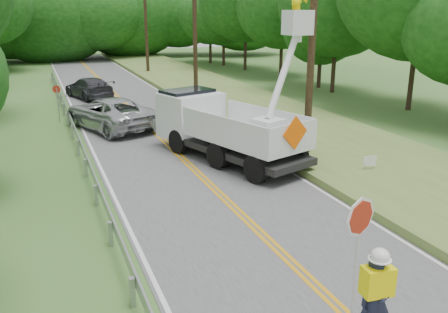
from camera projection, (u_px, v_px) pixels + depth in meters
name	position (u px, v px, depth m)	size (l,w,h in m)	color
ground	(321.00, 291.00, 10.92)	(140.00, 140.00, 0.00)	#376328
road	(164.00, 141.00, 23.35)	(7.20, 96.00, 0.03)	#49494B
guardrail	(76.00, 133.00, 22.58)	(0.18, 48.00, 0.77)	#A0A2A9
utility_poles	(235.00, 26.00, 26.24)	(1.60, 43.30, 10.00)	black
tall_grass_verge	(292.00, 125.00, 25.81)	(7.00, 96.00, 0.30)	#596E35
treeline_right	(321.00, 7.00, 37.01)	(11.11, 51.97, 11.95)	#332319
treeline_horizon	(59.00, 15.00, 58.75)	(56.55, 14.44, 12.18)	#11410F
flagger	(375.00, 294.00, 8.89)	(1.17, 0.52, 3.05)	#191E33
bucket_truck	(218.00, 118.00, 20.69)	(5.33, 7.97, 7.31)	black
suv_silver	(110.00, 113.00, 25.48)	(2.79, 6.05, 1.68)	#B5B9BC
suv_darkgrey	(89.00, 88.00, 34.30)	(2.06, 5.07, 1.47)	#35363D
stop_sign_permanent	(57.00, 99.00, 26.79)	(0.45, 0.10, 2.11)	#A0A2A9
yard_sign	(370.00, 162.00, 18.25)	(0.56, 0.10, 0.81)	white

